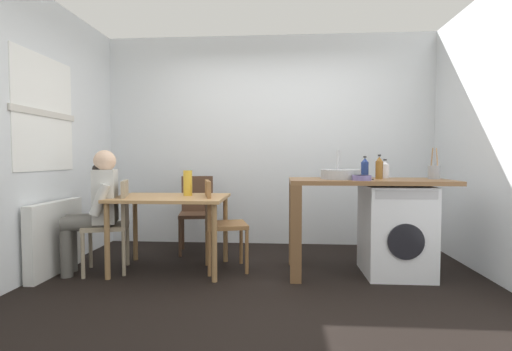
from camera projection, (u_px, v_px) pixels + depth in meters
ground_plane at (260, 289)px, 3.19m from camera, size 5.46×5.46×0.00m
wall_back at (268, 141)px, 4.87m from camera, size 4.60×0.10×2.70m
wall_window_side at (18, 132)px, 3.28m from camera, size 0.12×3.80×2.70m
radiator at (55, 237)px, 3.61m from camera, size 0.10×0.80×0.70m
dining_table at (171, 206)px, 3.70m from camera, size 1.10×0.76×0.74m
chair_person_seat at (114, 220)px, 3.67m from camera, size 0.50×0.50×0.90m
chair_opposite at (219, 220)px, 3.70m from camera, size 0.49×0.49×0.90m
chair_spare_by_wall at (197, 209)px, 4.47m from camera, size 0.46×0.46×0.90m
seated_person at (96, 204)px, 3.62m from camera, size 0.56×0.54×1.20m
kitchen_counter at (346, 195)px, 3.58m from camera, size 1.50×0.68×0.92m
washing_machine at (395, 230)px, 3.56m from camera, size 0.60×0.61×0.86m
sink_basin at (341, 174)px, 3.57m from camera, size 0.38×0.38×0.09m
tap at (338, 164)px, 3.75m from camera, size 0.02×0.02×0.28m
bottle_tall_green at (365, 168)px, 3.78m from camera, size 0.08×0.08×0.22m
bottle_squat_brown at (379, 168)px, 3.60m from camera, size 0.07×0.07×0.24m
bottle_clear_small at (385, 170)px, 3.72m from camera, size 0.08×0.08×0.19m
mixing_bowl at (362, 177)px, 3.36m from camera, size 0.17×0.17×0.05m
utensil_crock at (434, 172)px, 3.56m from camera, size 0.11×0.11×0.30m
vase at (188, 183)px, 3.78m from camera, size 0.09×0.09×0.26m
scissors at (365, 179)px, 3.46m from camera, size 0.15×0.06×0.01m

